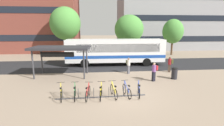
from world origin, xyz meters
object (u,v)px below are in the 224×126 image
at_px(parked_bicycle_red_2, 88,93).
at_px(street_tree_0, 129,29).
at_px(commuter_olive_pack_1, 128,64).
at_px(street_tree_1, 173,31).
at_px(street_tree_2, 65,23).
at_px(commuter_olive_pack_2, 170,63).
at_px(parked_bicycle_yellow_3, 101,92).
at_px(parked_bicycle_blue_5, 127,91).
at_px(parked_bicycle_yellow_4, 114,91).
at_px(commuter_red_pack_0, 154,70).
at_px(transit_shelter, 61,49).
at_px(parked_bicycle_blue_6, 139,90).
at_px(parked_bicycle_green_1, 75,93).
at_px(city_bus, 115,51).
at_px(trash_bin, 174,73).
at_px(parked_bicycle_yellow_0, 61,93).

xyz_separation_m(parked_bicycle_red_2, street_tree_0, (6.11, 17.79, 4.01)).
relative_size(commuter_olive_pack_1, street_tree_0, 0.24).
xyz_separation_m(street_tree_1, street_tree_2, (-18.04, 1.05, 1.30)).
relative_size(commuter_olive_pack_2, street_tree_2, 0.20).
distance_m(parked_bicycle_yellow_3, parked_bicycle_blue_5, 1.76).
bearing_deg(parked_bicycle_yellow_4, commuter_red_pack_0, -60.24).
distance_m(parked_bicycle_yellow_3, commuter_red_pack_0, 5.77).
xyz_separation_m(parked_bicycle_red_2, parked_bicycle_yellow_3, (0.85, 0.03, 0.00)).
bearing_deg(commuter_red_pack_0, commuter_olive_pack_2, -159.13).
bearing_deg(parked_bicycle_red_2, transit_shelter, 33.33).
distance_m(parked_bicycle_blue_6, transit_shelter, 8.56).
xyz_separation_m(parked_bicycle_green_1, street_tree_0, (6.96, 17.68, 4.01)).
height_order(city_bus, street_tree_2, street_tree_2).
height_order(parked_bicycle_green_1, street_tree_1, street_tree_1).
xyz_separation_m(parked_bicycle_yellow_4, trash_bin, (5.92, 3.58, 0.13)).
xyz_separation_m(city_bus, commuter_olive_pack_2, (5.35, -4.22, -0.83)).
xyz_separation_m(parked_bicycle_blue_6, street_tree_2, (-7.82, 18.53, 4.92)).
height_order(city_bus, street_tree_0, street_tree_0).
xyz_separation_m(parked_bicycle_yellow_3, parked_bicycle_blue_6, (2.59, 0.12, 0.00)).
xyz_separation_m(city_bus, transit_shelter, (-5.63, -4.70, 0.86)).
distance_m(parked_bicycle_green_1, street_tree_0, 19.42).
height_order(parked_bicycle_red_2, commuter_olive_pack_2, commuter_olive_pack_2).
height_order(parked_bicycle_yellow_0, commuter_red_pack_0, commuter_red_pack_0).
bearing_deg(commuter_olive_pack_1, commuter_olive_pack_2, 78.53).
xyz_separation_m(parked_bicycle_blue_5, commuter_olive_pack_1, (1.22, 5.86, 0.56)).
distance_m(city_bus, commuter_olive_pack_2, 6.87).
bearing_deg(parked_bicycle_yellow_4, transit_shelter, 29.49).
distance_m(commuter_red_pack_0, street_tree_1, 16.75).
xyz_separation_m(parked_bicycle_red_2, street_tree_1, (13.67, 17.63, 3.62)).
bearing_deg(parked_bicycle_green_1, commuter_olive_pack_2, -61.26).
distance_m(parked_bicycle_red_2, parked_bicycle_yellow_3, 0.85).
bearing_deg(city_bus, transit_shelter, 40.79).
bearing_deg(street_tree_2, parked_bicycle_blue_5, -69.32).
distance_m(commuter_olive_pack_1, street_tree_0, 12.46).
height_order(parked_bicycle_blue_5, trash_bin, trash_bin).
bearing_deg(trash_bin, parked_bicycle_yellow_0, -158.85).
relative_size(city_bus, trash_bin, 11.71).
height_order(city_bus, commuter_olive_pack_1, city_bus).
distance_m(transit_shelter, commuter_olive_pack_1, 6.78).
relative_size(transit_shelter, street_tree_1, 0.92).
xyz_separation_m(parked_bicycle_yellow_0, transit_shelter, (-0.99, 5.54, 2.26)).
relative_size(parked_bicycle_red_2, commuter_olive_pack_2, 1.05).
distance_m(transit_shelter, commuter_olive_pack_2, 11.11).
height_order(parked_bicycle_red_2, street_tree_2, street_tree_2).
bearing_deg(parked_bicycle_red_2, commuter_olive_pack_1, -24.80).
bearing_deg(parked_bicycle_yellow_0, parked_bicycle_red_2, -103.20).
distance_m(parked_bicycle_yellow_4, parked_bicycle_blue_6, 1.72).
distance_m(trash_bin, street_tree_0, 14.67).
bearing_deg(parked_bicycle_yellow_3, trash_bin, -55.93).
relative_size(parked_bicycle_blue_6, commuter_red_pack_0, 1.03).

